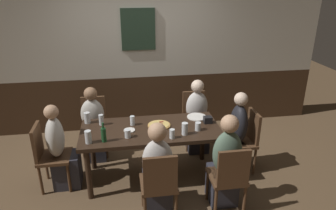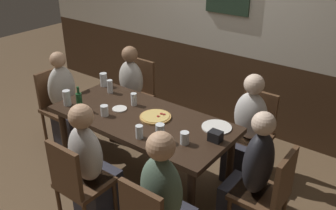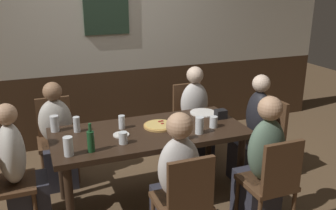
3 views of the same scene
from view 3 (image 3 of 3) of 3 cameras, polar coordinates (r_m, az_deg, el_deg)
name	(u,v)px [view 3 (image 3 of 3)]	position (r m, az deg, el deg)	size (l,w,h in m)	color
ground_plane	(151,199)	(3.81, -2.66, -14.28)	(12.00, 12.00, 0.00)	brown
wall_back	(108,44)	(4.86, -9.18, 9.27)	(6.40, 0.13, 2.60)	#3D2819
dining_table	(150,139)	(3.50, -2.82, -5.18)	(1.80, 0.83, 0.74)	black
chair_head_east	(266,135)	(4.13, 14.86, -4.43)	(0.40, 0.40, 0.88)	#513521
chair_right_far	(190,116)	(4.55, 3.40, -1.69)	(0.40, 0.40, 0.88)	#513521
chair_head_west	(0,179)	(3.44, -24.42, -10.37)	(0.40, 0.40, 0.88)	#513521
chair_mid_near	(185,199)	(2.89, 2.60, -14.31)	(0.40, 0.40, 0.88)	#513521
chair_left_far	(56,134)	(4.19, -16.84, -4.31)	(0.40, 0.40, 0.88)	#513521
chair_right_near	(272,180)	(3.25, 15.77, -11.07)	(0.40, 0.40, 0.88)	#513521
person_head_east	(253,137)	(4.05, 12.99, -4.86)	(0.37, 0.34, 1.17)	#2D2D38
person_right_far	(196,122)	(4.42, 4.27, -2.56)	(0.34, 0.37, 1.14)	#2D2D38
person_head_west	(21,178)	(3.44, -21.65, -10.34)	(0.37, 0.34, 1.15)	#2D2D38
person_mid_near	(177,189)	(3.02, 1.34, -12.88)	(0.34, 0.37, 1.15)	#2D2D38
person_left_far	(58,143)	(4.05, -16.60, -5.58)	(0.34, 0.37, 1.11)	#2D2D38
person_right_near	(261,170)	(3.36, 14.15, -9.73)	(0.34, 0.37, 1.19)	#2D2D38
pizza	(159,125)	(3.55, -1.36, -3.16)	(0.30, 0.30, 0.03)	tan
beer_glass_half	(185,134)	(3.27, 2.67, -4.43)	(0.07, 0.07, 0.12)	silver
pint_glass_stout	(77,125)	(3.51, -13.88, -3.04)	(0.06, 0.06, 0.15)	silver
highball_clear	(68,148)	(3.06, -15.08, -6.36)	(0.08, 0.08, 0.16)	silver
tumbler_short	(213,122)	(3.55, 7.02, -2.66)	(0.08, 0.08, 0.11)	silver
pint_glass_amber	(199,126)	(3.39, 4.85, -3.31)	(0.08, 0.08, 0.16)	silver
tumbler_water	(122,123)	(3.52, -7.12, -2.75)	(0.06, 0.06, 0.13)	silver
beer_glass_tall	(123,138)	(3.20, -6.93, -5.09)	(0.08, 0.08, 0.10)	silver
pint_glass_pale	(55,124)	(3.58, -17.06, -2.86)	(0.08, 0.08, 0.15)	silver
beer_bottle_green	(91,141)	(3.08, -11.80, -5.40)	(0.06, 0.06, 0.25)	#194723
plate_white_large	(203,113)	(3.92, 5.40, -1.19)	(0.27, 0.27, 0.01)	white
plate_white_small	(121,135)	(3.38, -7.22, -4.57)	(0.15, 0.15, 0.01)	white
condiment_caddy	(221,114)	(3.79, 8.12, -1.38)	(0.11, 0.09, 0.09)	black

